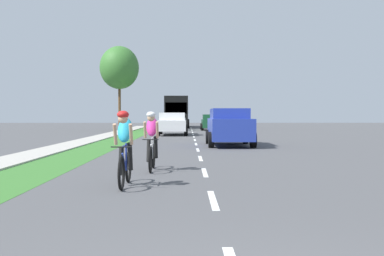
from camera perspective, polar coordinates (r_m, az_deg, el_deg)
name	(u,v)px	position (r m, az deg, el deg)	size (l,w,h in m)	color
ground_plane	(196,144)	(22.57, 0.53, -2.10)	(120.00, 120.00, 0.00)	#4C4C4F
grass_verge	(106,144)	(22.93, -10.81, -2.06)	(1.86, 70.00, 0.01)	#38722D
sidewalk_concrete	(73,144)	(23.28, -14.84, -2.03)	(1.46, 70.00, 0.10)	#B2ADA3
lane_markings_center	(195,140)	(26.56, 0.36, -1.52)	(0.12, 54.07, 0.01)	white
cyclist_lead	(125,148)	(9.46, -8.52, -2.48)	(0.42, 1.72, 1.58)	black
cyclist_trailing	(152,140)	(12.05, -5.11, -1.57)	(0.42, 1.72, 1.58)	black
suv_blue	(229,126)	(21.83, 4.74, 0.25)	(2.15, 4.70, 1.79)	#23389E
pickup_white	(173,124)	(33.07, -2.47, 0.54)	(2.22, 5.10, 1.64)	silver
sedan_dark_green	(211,122)	(43.56, 2.42, 0.74)	(1.98, 4.30, 1.52)	#194C2D
bus_black	(177,111)	(52.72, -1.88, 2.23)	(2.78, 11.60, 3.48)	black
street_tree_far	(119,68)	(41.80, -9.19, 7.54)	(3.55, 3.55, 7.73)	brown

